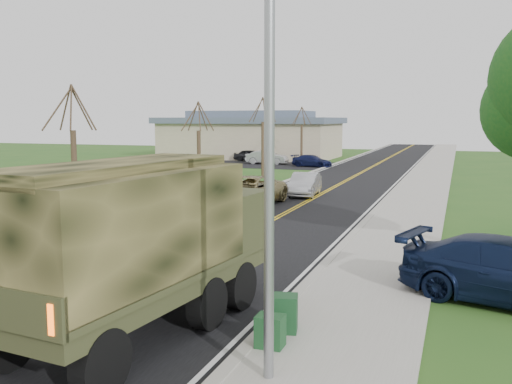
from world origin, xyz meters
The scene contains 19 objects.
ground centered at (0.00, 0.00, 0.00)m, with size 160.00×160.00×0.00m, color #28521B.
road centered at (0.00, 40.00, 0.01)m, with size 8.00×120.00×0.01m, color black.
curb_right centered at (4.15, 40.00, 0.06)m, with size 0.30×120.00×0.12m, color #9E998E.
sidewalk_right centered at (5.90, 40.00, 0.05)m, with size 3.20×120.00×0.10m, color #9E998E.
curb_left centered at (-4.15, 40.00, 0.05)m, with size 0.30×120.00×0.10m, color #9E998E.
street_light centered at (4.90, -0.50, 4.43)m, with size 1.65×0.22×8.00m.
bare_tree_a centered at (-7.00, 10.00, 2.63)m, with size 1.93×2.26×6.08m.
bare_tree_b centered at (-7.00, 22.00, 2.48)m, with size 1.83×2.14×5.73m.
bare_tree_c centered at (-7.00, 34.00, 2.78)m, with size 2.04×2.39×6.42m.
bare_tree_d centered at (-7.00, 46.00, 2.55)m, with size 1.88×2.20×5.91m.
commercial_building centered at (-15.98, 55.97, 2.69)m, with size 25.50×21.50×5.65m.
military_truck centered at (1.67, 0.76, 2.18)m, with size 3.49×7.88×3.81m.
suv_champagne centered at (-2.69, 18.95, 0.79)m, with size 2.63×5.69×1.58m, color #918251.
sedan_silver centered at (-0.80, 23.88, 0.70)m, with size 1.48×4.25×1.40m, color #B4B5B9.
utility_box_near centered at (4.60, 1.70, 0.50)m, with size 0.60×0.50×0.80m, color #174221.
utility_box_far centered at (4.60, 0.80, 0.43)m, with size 0.55×0.45×0.65m, color #184421.
lot_car_dark centered at (-13.83, 49.80, 0.65)m, with size 1.54×3.83×1.30m, color black.
lot_car_silver centered at (-10.83, 46.51, 0.72)m, with size 1.52×4.36×1.44m, color #AAAAAF.
lot_car_navy centered at (-5.60, 44.85, 0.59)m, with size 1.64×4.04×1.17m, color #10163D.
Camera 1 is at (8.03, -9.65, 4.65)m, focal length 40.00 mm.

